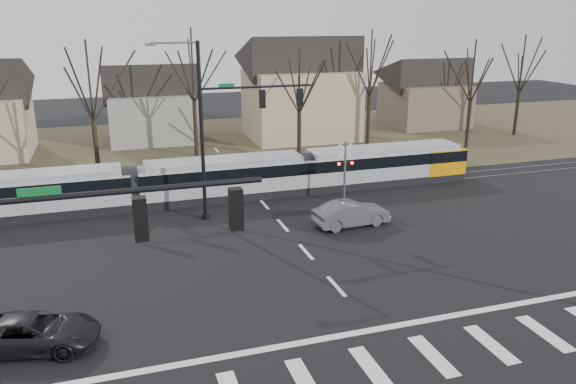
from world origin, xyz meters
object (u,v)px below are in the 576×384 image
object	(u,v)px
tram	(222,177)
suv	(33,332)
sedan	(351,214)
rail_crossing_signal	(345,174)

from	to	relation	value
tram	suv	bearing A→B (deg)	-123.28
sedan	rail_crossing_signal	size ratio (longest dim) A/B	1.13
suv	rail_crossing_signal	xyz separation A→B (m)	(17.21, 11.99, 1.24)
tram	rail_crossing_signal	xyz separation A→B (m)	(7.23, -3.21, 0.43)
tram	sedan	distance (m)	9.38
tram	sedan	size ratio (longest dim) A/B	7.83
tram	sedan	bearing A→B (deg)	-50.51
sedan	rail_crossing_signal	bearing A→B (deg)	-22.55
tram	sedan	xyz separation A→B (m)	(5.95, -7.22, -0.73)
sedan	tram	bearing A→B (deg)	34.73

